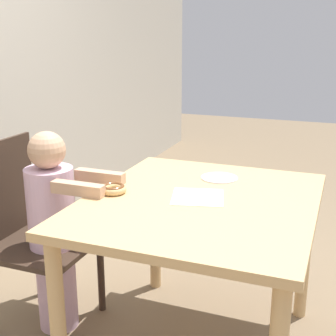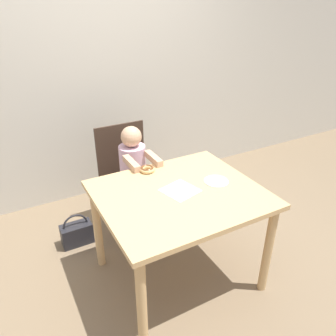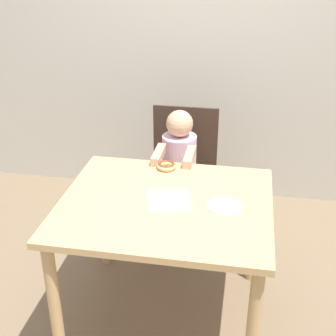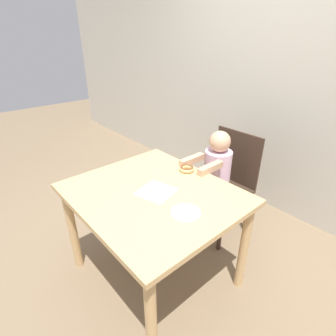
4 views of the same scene
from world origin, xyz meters
name	(u,v)px [view 1 (image 1 of 4)]	position (x,y,z in m)	size (l,w,h in m)	color
dining_table	(200,222)	(0.00, 0.00, 0.64)	(1.06, 0.92, 0.74)	tan
chair	(30,234)	(-0.04, 0.83, 0.47)	(0.45, 0.45, 0.91)	#38281E
child_figure	(54,231)	(-0.04, 0.70, 0.50)	(0.24, 0.44, 0.97)	silver
donut	(113,189)	(-0.06, 0.37, 0.76)	(0.11, 0.11, 0.04)	#DBB270
napkin	(198,197)	(0.01, 0.02, 0.74)	(0.25, 0.25, 0.00)	white
plate	(219,178)	(0.30, 0.00, 0.74)	(0.17, 0.17, 0.01)	white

